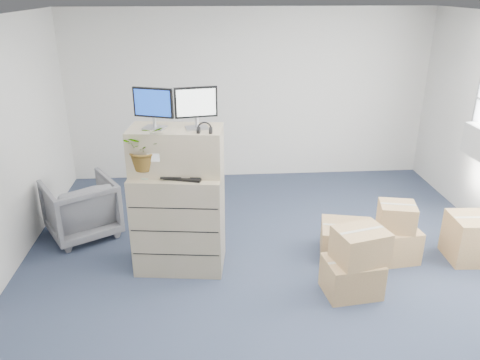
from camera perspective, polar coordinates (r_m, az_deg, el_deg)
name	(u,v)px	position (r m, az deg, el deg)	size (l,w,h in m)	color
ground	(278,294)	(5.23, 4.64, -13.68)	(7.00, 7.00, 0.00)	#263346
wall_back	(249,96)	(7.89, 1.13, 10.22)	(6.00, 0.02, 2.80)	silver
filing_cabinet_lower	(179,220)	(5.46, -7.41, -4.90)	(1.01, 0.61, 1.17)	tan
filing_cabinet_upper	(176,150)	(5.18, -7.76, 3.64)	(1.01, 0.50, 0.50)	tan
monitor_left	(153,106)	(5.06, -10.54, 8.89)	(0.43, 0.24, 0.44)	#99999E
monitor_right	(196,106)	(4.99, -5.38, 9.03)	(0.45, 0.21, 0.45)	#99999E
headphones	(205,129)	(4.88, -4.34, 6.23)	(0.16, 0.16, 0.02)	black
keyboard	(181,177)	(5.09, -7.23, 0.42)	(0.49, 0.20, 0.03)	black
mouse	(202,175)	(5.09, -4.68, 0.62)	(0.10, 0.06, 0.03)	silver
water_bottle	(180,161)	(5.18, -7.28, 2.28)	(0.08, 0.08, 0.27)	gray
phone_dock	(175,168)	(5.21, -7.89, 1.40)	(0.07, 0.06, 0.15)	silver
external_drive	(205,168)	(5.23, -4.27, 1.42)	(0.21, 0.16, 0.06)	black
tissue_box	(211,160)	(5.25, -3.58, 2.43)	(0.25, 0.12, 0.09)	#3D72D1
potted_plant	(145,153)	(5.09, -11.55, 3.24)	(0.57, 0.60, 0.47)	#8BA585
office_chair	(81,205)	(6.49, -18.85, -2.95)	(0.83, 0.78, 0.85)	slate
cardboard_boxes	(404,244)	(5.85, 19.34, -7.35)	(2.48, 1.35, 0.76)	#A3724E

